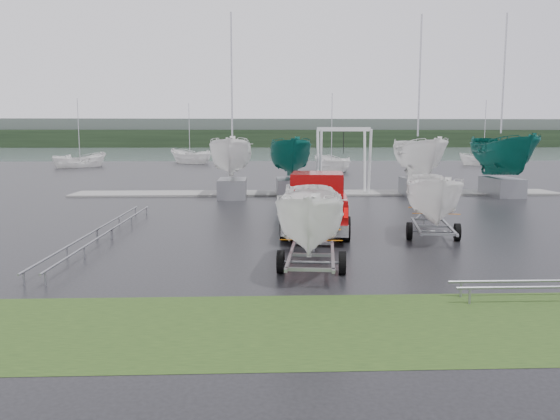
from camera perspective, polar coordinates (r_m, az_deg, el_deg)
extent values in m
plane|color=black|center=(21.41, 7.62, -1.90)|extent=(120.00, 120.00, 0.00)
plane|color=gray|center=(120.90, -0.56, 5.95)|extent=(300.00, 300.00, 0.00)
plane|color=#1F3314|center=(11.04, 17.63, -11.31)|extent=(40.00, 40.00, 0.00)
cube|color=gray|center=(34.17, 3.88, 1.78)|extent=(30.00, 3.00, 0.12)
cube|color=black|center=(190.83, -1.21, 7.47)|extent=(300.00, 8.00, 6.00)
cube|color=#4C5651|center=(198.83, -1.25, 8.05)|extent=(300.00, 6.00, 10.00)
cube|color=#770607|center=(20.59, 3.84, 0.19)|extent=(2.92, 6.46, 1.02)
cube|color=#770607|center=(21.63, 3.92, 2.70)|extent=(2.29, 2.70, 0.91)
cube|color=black|center=(21.62, 3.92, 2.84)|extent=(2.28, 2.44, 0.59)
cube|color=silver|center=(17.50, 3.63, -2.19)|extent=(2.18, 0.47, 0.38)
cylinder|color=black|center=(22.71, 1.35, -0.19)|extent=(0.43, 0.89, 0.86)
cylinder|color=black|center=(22.68, 6.51, -0.25)|extent=(0.43, 0.89, 0.86)
cylinder|color=black|center=(18.68, 0.57, -1.89)|extent=(0.43, 0.89, 0.86)
cylinder|color=black|center=(18.64, 6.85, -1.96)|extent=(0.43, 0.89, 0.86)
cube|color=gray|center=(14.40, 1.13, -4.68)|extent=(0.53, 3.58, 0.08)
cube|color=gray|center=(14.37, 5.53, -4.74)|extent=(0.53, 3.58, 0.08)
cylinder|color=gray|center=(14.21, 3.30, -5.47)|extent=(1.60, 0.28, 0.08)
cylinder|color=black|center=(14.26, 0.07, -5.42)|extent=(0.25, 0.62, 0.60)
cylinder|color=black|center=(14.22, 6.54, -5.51)|extent=(0.25, 0.62, 0.60)
imported|color=white|center=(14.06, 3.40, 4.86)|extent=(1.98, 2.03, 4.71)
cube|color=orange|center=(15.06, 3.43, -2.01)|extent=(1.54, 0.24, 0.03)
cube|color=orange|center=(13.48, 3.25, -3.15)|extent=(1.54, 0.24, 0.03)
cube|color=gray|center=(19.58, 14.06, -1.62)|extent=(0.77, 3.55, 0.08)
cube|color=gray|center=(19.72, 17.24, -1.67)|extent=(0.77, 3.55, 0.08)
cylinder|color=gray|center=(19.47, 15.71, -2.17)|extent=(1.59, 0.38, 0.08)
cylinder|color=black|center=(19.39, 13.36, -2.14)|extent=(0.29, 0.62, 0.60)
cylinder|color=black|center=(19.59, 18.03, -2.21)|extent=(0.29, 0.62, 0.60)
imported|color=white|center=(19.41, 15.91, 5.40)|extent=(2.10, 2.14, 4.74)
cube|color=orange|center=(20.35, 15.44, 0.24)|extent=(1.53, 0.34, 0.03)
cube|color=orange|center=(18.78, 16.00, -0.38)|extent=(1.53, 0.34, 0.03)
cylinder|color=silver|center=(33.25, 4.27, 4.99)|extent=(0.16, 0.58, 3.99)
cylinder|color=silver|center=(34.83, 3.97, 5.11)|extent=(0.16, 0.58, 3.99)
cylinder|color=silver|center=(33.72, 9.36, 4.95)|extent=(0.16, 0.58, 3.99)
cylinder|color=silver|center=(35.29, 8.84, 5.07)|extent=(0.16, 0.58, 3.99)
cube|color=silver|center=(34.21, 6.68, 8.38)|extent=(3.30, 0.25, 0.25)
cube|color=gray|center=(31.97, -4.99, 2.27)|extent=(1.60, 3.20, 1.10)
imported|color=white|center=(31.84, -5.07, 9.03)|extent=(2.42, 2.48, 6.43)
cylinder|color=#B2B2B7|center=(32.53, -5.09, 13.90)|extent=(0.10, 0.10, 7.00)
cube|color=gray|center=(32.19, 1.11, 2.33)|extent=(1.60, 3.20, 1.10)
imported|color=#0C564B|center=(32.06, 1.13, 8.98)|extent=(2.39, 2.45, 6.35)
cube|color=gray|center=(33.31, 14.27, 2.28)|extent=(1.60, 3.20, 1.10)
imported|color=white|center=(33.19, 14.48, 8.71)|extent=(2.40, 2.46, 6.37)
cylinder|color=#B2B2B7|center=(33.85, 14.39, 13.41)|extent=(0.10, 0.10, 7.00)
cube|color=gray|center=(35.40, 22.15, 2.25)|extent=(1.60, 3.20, 1.10)
imported|color=#0C564B|center=(35.29, 22.47, 8.68)|extent=(2.57, 2.64, 6.84)
cylinder|color=#B2B2B7|center=(35.92, 22.36, 13.02)|extent=(0.10, 0.10, 7.00)
cylinder|color=gray|center=(22.60, -15.26, -0.70)|extent=(0.06, 6.50, 0.06)
cylinder|color=gray|center=(22.72, -16.49, -0.71)|extent=(0.06, 6.50, 0.06)
cylinder|color=gray|center=(16.89, -19.79, -3.64)|extent=(0.06, 6.50, 0.06)
cylinder|color=gray|center=(17.05, -21.39, -3.62)|extent=(0.06, 6.50, 0.06)
imported|color=white|center=(68.33, -20.13, 4.21)|extent=(3.72, 3.73, 6.94)
cylinder|color=#B2B2B7|center=(68.24, -20.29, 7.56)|extent=(0.08, 0.08, 8.00)
imported|color=white|center=(74.98, -9.39, 4.84)|extent=(4.32, 4.33, 8.04)
cylinder|color=#B2B2B7|center=(74.90, -9.45, 7.89)|extent=(0.08, 0.08, 8.00)
imported|color=white|center=(57.20, 5.37, 4.07)|extent=(3.15, 3.20, 6.92)
cylinder|color=#B2B2B7|center=(57.09, 5.42, 8.08)|extent=(0.08, 0.08, 8.00)
imported|color=white|center=(72.46, 20.46, 4.36)|extent=(3.34, 3.34, 6.20)
cylinder|color=#B2B2B7|center=(72.38, 20.60, 7.53)|extent=(0.08, 0.08, 8.00)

